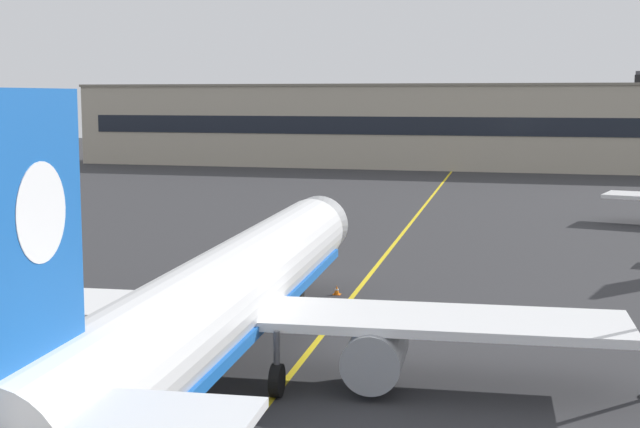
{
  "coord_description": "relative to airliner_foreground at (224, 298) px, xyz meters",
  "views": [
    {
      "loc": [
        12.24,
        -26.05,
        11.47
      ],
      "look_at": [
        2.29,
        10.24,
        6.62
      ],
      "focal_mm": 51.58,
      "sensor_mm": 36.0,
      "label": 1
    }
  ],
  "objects": [
    {
      "name": "terminal_building",
      "position": [
        11.59,
        112.14,
        3.32
      ],
      "size": [
        157.63,
        12.4,
        13.37
      ],
      "color": "#B2A893",
      "rests_on": "ground"
    },
    {
      "name": "safety_cone_by_nose_gear",
      "position": [
        0.45,
        16.67,
        -3.11
      ],
      "size": [
        0.44,
        0.44,
        0.55
      ],
      "color": "orange",
      "rests_on": "ground"
    },
    {
      "name": "taxiway_centreline",
      "position": [
        1.1,
        22.0,
        -3.37
      ],
      "size": [
        11.65,
        179.66,
        0.01
      ],
      "primitive_type": "cube",
      "rotation": [
        0.0,
        0.0,
        0.06
      ],
      "color": "yellow",
      "rests_on": "ground"
    },
    {
      "name": "service_car_third",
      "position": [
        -20.9,
        17.46,
        -2.6
      ],
      "size": [
        3.05,
        4.55,
        1.79
      ],
      "color": "yellow",
      "rests_on": "ground"
    },
    {
      "name": "airliner_foreground",
      "position": [
        0.0,
        0.0,
        0.0
      ],
      "size": [
        32.28,
        41.53,
        11.65
      ],
      "color": "white",
      "rests_on": "ground"
    }
  ]
}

